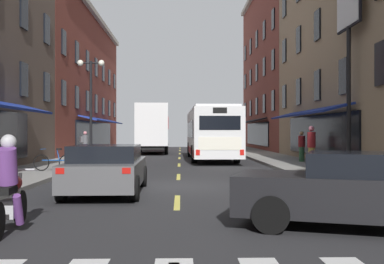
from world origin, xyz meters
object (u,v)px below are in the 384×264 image
(sedan_near, at_px, (156,142))
(bicycle_near, at_px, (54,162))
(billboard_sign, at_px, (349,29))
(motorcycle_rider, at_px, (8,191))
(sedan_far, at_px, (375,190))
(pedestrian_near, at_px, (85,144))
(transit_bus, at_px, (211,133))
(street_lamp_twin, at_px, (91,105))
(sedan_mid, at_px, (107,168))
(pedestrian_far, at_px, (311,146))
(pedestrian_mid, at_px, (302,146))
(box_truck, at_px, (152,129))

(sedan_near, xyz_separation_m, bicycle_near, (-2.62, -28.33, -0.22))
(billboard_sign, bearing_deg, motorcycle_rider, -130.98)
(sedan_far, relative_size, pedestrian_near, 3.07)
(sedan_near, height_order, sedan_far, sedan_near)
(transit_bus, xyz_separation_m, street_lamp_twin, (-6.56, -4.06, 1.45))
(billboard_sign, xyz_separation_m, street_lamp_twin, (-11.68, 5.46, -2.88))
(bicycle_near, bearing_deg, sedan_mid, -62.94)
(bicycle_near, bearing_deg, pedestrian_far, 7.64)
(motorcycle_rider, relative_size, pedestrian_far, 1.13)
(pedestrian_near, xyz_separation_m, pedestrian_far, (11.69, -8.92, 0.09))
(transit_bus, bearing_deg, sedan_far, -85.83)
(pedestrian_mid, height_order, pedestrian_far, pedestrian_far)
(box_truck, xyz_separation_m, motorcycle_rider, (-0.65, -29.54, -1.28))
(box_truck, height_order, sedan_mid, box_truck)
(pedestrian_near, relative_size, pedestrian_far, 0.89)
(sedan_near, height_order, motorcycle_rider, motorcycle_rider)
(motorcycle_rider, bearing_deg, box_truck, 88.75)
(sedan_mid, xyz_separation_m, pedestrian_near, (-3.92, 16.33, 0.30))
(bicycle_near, relative_size, pedestrian_far, 0.93)
(sedan_near, distance_m, pedestrian_mid, 24.18)
(street_lamp_twin, bearing_deg, sedan_far, -64.25)
(sedan_near, height_order, pedestrian_far, pedestrian_far)
(transit_bus, relative_size, sedan_far, 2.25)
(sedan_near, xyz_separation_m, sedan_mid, (0.42, -34.29, -0.02))
(sedan_mid, bearing_deg, box_truck, 90.50)
(pedestrian_far, bearing_deg, billboard_sign, -95.19)
(sedan_far, xyz_separation_m, pedestrian_mid, (3.07, 16.82, 0.26))
(bicycle_near, bearing_deg, pedestrian_near, 94.84)
(pedestrian_far, height_order, street_lamp_twin, street_lamp_twin)
(motorcycle_rider, height_order, pedestrian_mid, pedestrian_mid)
(billboard_sign, relative_size, pedestrian_mid, 4.80)
(sedan_near, bearing_deg, sedan_far, -81.56)
(sedan_far, xyz_separation_m, motorcycle_rider, (-6.27, -0.07, 0.01))
(box_truck, xyz_separation_m, pedestrian_far, (7.98, -17.04, -0.90))
(transit_bus, xyz_separation_m, box_truck, (-4.10, 8.66, 0.34))
(transit_bus, relative_size, sedan_mid, 2.44)
(sedan_near, distance_m, street_lamp_twin, 22.79)
(sedan_far, relative_size, motorcycle_rider, 2.40)
(sedan_near, bearing_deg, billboard_sign, -71.40)
(billboard_sign, xyz_separation_m, pedestrian_near, (-12.93, 10.05, -4.99))
(pedestrian_far, bearing_deg, pedestrian_mid, 28.17)
(sedan_far, xyz_separation_m, pedestrian_near, (-9.33, 21.34, 0.30))
(sedan_mid, bearing_deg, sedan_far, -42.86)
(sedan_far, xyz_separation_m, bicycle_near, (-8.45, 10.98, -0.19))
(sedan_far, bearing_deg, sedan_near, 98.44)
(motorcycle_rider, xyz_separation_m, pedestrian_mid, (9.33, 16.89, 0.25))
(street_lamp_twin, bearing_deg, bicycle_near, -93.69)
(bicycle_near, height_order, pedestrian_far, pedestrian_far)
(motorcycle_rider, relative_size, bicycle_near, 1.21)
(sedan_far, xyz_separation_m, street_lamp_twin, (-8.08, 16.75, 2.41))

